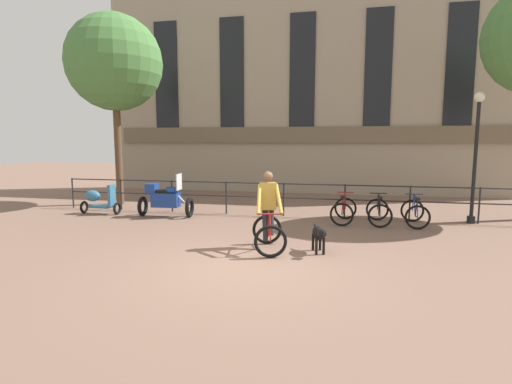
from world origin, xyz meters
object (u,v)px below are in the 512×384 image
Objects in this scene: cyclist_with_bike at (268,215)px; parked_bicycle_mid_left at (379,212)px; parked_scooter at (99,200)px; parked_motorcycle at (165,199)px; dog at (319,234)px; parked_bicycle_mid_right at (415,213)px; street_lamp at (476,150)px; parked_bicycle_near_lamp at (344,210)px.

cyclist_with_bike is 1.52× the size of parked_bicycle_mid_left.
parked_motorcycle is at bearing -89.48° from parked_scooter.
parked_motorcycle is (-4.90, 3.10, 0.15)m from dog.
parked_bicycle_mid_right is (3.58, 3.21, -0.41)m from cyclist_with_bike.
cyclist_with_bike is 1.32× the size of parked_scooter.
parked_bicycle_mid_left is 0.30× the size of street_lamp.
cyclist_with_bike is 3.62m from parked_bicycle_near_lamp.
dog is 3.37m from parked_bicycle_near_lamp.
parked_bicycle_mid_left is at bearing -87.91° from parked_scooter.
cyclist_with_bike reaches higher than parked_bicycle_mid_right.
parked_bicycle_mid_right is at bearing -157.44° from street_lamp.
parked_bicycle_mid_right is at bearing 27.83° from cyclist_with_bike.
parked_bicycle_mid_right is at bearing -88.05° from parked_scooter.
parked_motorcycle is 9.20m from street_lamp.
street_lamp is (4.13, 4.01, 1.68)m from dog.
street_lamp is (3.60, 0.69, 1.74)m from parked_bicycle_near_lamp.
parked_bicycle_mid_right is 0.31× the size of street_lamp.
cyclist_with_bike reaches higher than parked_bicycle_near_lamp.
street_lamp reaches higher than parked_bicycle_near_lamp.
parked_bicycle_near_lamp is 1.05× the size of parked_bicycle_mid_left.
parked_bicycle_near_lamp is at bearing -169.20° from street_lamp.
parked_scooter is (-2.31, 0.01, -0.10)m from parked_motorcycle.
dog is 0.76× the size of parked_bicycle_near_lamp.
street_lamp reaches higher than parked_motorcycle.
parked_scooter is at bearing 141.15° from dog.
dog is at bearing 55.28° from parked_bicycle_mid_right.
parked_motorcycle reaches higher than parked_bicycle_mid_right.
street_lamp is (11.34, 0.91, 1.63)m from parked_scooter.
parked_bicycle_mid_left is (1.50, 3.33, -0.06)m from dog.
street_lamp is (2.62, 0.69, 1.74)m from parked_bicycle_mid_left.
parked_bicycle_mid_left is 0.97m from parked_bicycle_mid_right.
parked_scooter reaches higher than parked_bicycle_near_lamp.
parked_motorcycle is at bearing 132.13° from dog.
parked_motorcycle is at bearing 3.69° from parked_bicycle_mid_right.
parked_bicycle_mid_left is at bearing 36.85° from cyclist_with_bike.
parked_scooter reaches higher than parked_bicycle_mid_right.
parked_bicycle_near_lamp is 0.97m from parked_bicycle_mid_left.
parked_motorcycle is at bearing 127.84° from cyclist_with_bike.
parked_bicycle_mid_left is 0.99× the size of parked_bicycle_mid_right.
street_lamp is at bearing -163.01° from parked_bicycle_near_lamp.
parked_bicycle_mid_right is (1.95, -0.00, 0.00)m from parked_bicycle_near_lamp.
parked_scooter is at bearing 2.28° from parked_bicycle_mid_left.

